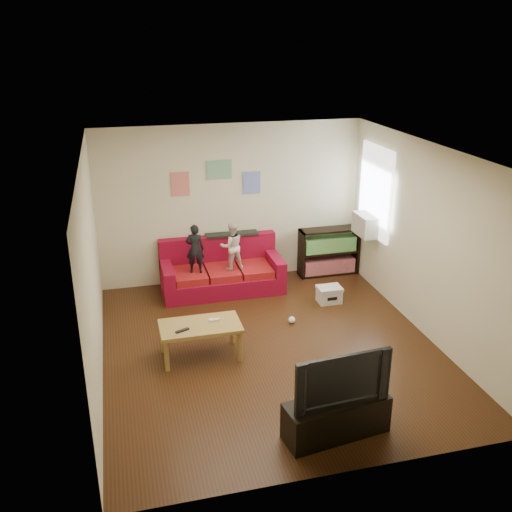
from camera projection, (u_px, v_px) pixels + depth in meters
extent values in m
cube|color=#3C210E|center=(270.00, 347.00, 7.88)|extent=(4.50, 5.00, 0.01)
cube|color=white|center=(272.00, 152.00, 6.89)|extent=(4.50, 5.00, 0.01)
cube|color=beige|center=(231.00, 204.00, 9.64)|extent=(4.50, 0.01, 2.70)
cube|color=beige|center=(346.00, 355.00, 5.12)|extent=(4.50, 0.01, 2.70)
cube|color=beige|center=(91.00, 273.00, 6.87)|extent=(0.01, 5.00, 2.70)
cube|color=beige|center=(428.00, 242.00, 7.90)|extent=(0.01, 5.00, 2.70)
cube|color=maroon|center=(222.00, 282.00, 9.56)|extent=(2.00, 0.90, 0.30)
cube|color=maroon|center=(218.00, 251.00, 9.73)|extent=(2.00, 0.18, 0.55)
cube|color=maroon|center=(167.00, 272.00, 9.25)|extent=(0.18, 0.90, 0.25)
cube|color=maroon|center=(274.00, 262.00, 9.67)|extent=(0.18, 0.90, 0.25)
cube|color=maroon|center=(190.00, 275.00, 9.30)|extent=(0.52, 0.68, 0.12)
cube|color=maroon|center=(223.00, 272.00, 9.42)|extent=(0.52, 0.68, 0.12)
cube|color=maroon|center=(255.00, 269.00, 9.55)|extent=(0.52, 0.68, 0.12)
cube|color=black|center=(232.00, 234.00, 9.68)|extent=(0.90, 0.22, 0.04)
imported|color=black|center=(195.00, 249.00, 9.12)|extent=(0.33, 0.25, 0.82)
imported|color=beige|center=(232.00, 246.00, 9.26)|extent=(0.41, 0.33, 0.80)
cube|color=#A3813F|center=(200.00, 326.00, 7.49)|extent=(1.06, 0.58, 0.05)
cylinder|color=#A3813F|center=(167.00, 356.00, 7.26)|extent=(0.06, 0.06, 0.43)
cylinder|color=#A3813F|center=(240.00, 347.00, 7.48)|extent=(0.06, 0.06, 0.43)
cylinder|color=#A3813F|center=(163.00, 338.00, 7.69)|extent=(0.06, 0.06, 0.43)
cylinder|color=#A3813F|center=(232.00, 329.00, 7.91)|extent=(0.06, 0.06, 0.43)
cube|color=black|center=(182.00, 330.00, 7.32)|extent=(0.19, 0.12, 0.02)
cube|color=white|center=(214.00, 320.00, 7.57)|extent=(0.15, 0.05, 0.03)
cube|color=black|center=(301.00, 254.00, 10.02)|extent=(0.03, 0.32, 0.85)
cube|color=black|center=(356.00, 249.00, 10.25)|extent=(0.03, 0.32, 0.85)
cube|color=black|center=(328.00, 272.00, 10.28)|extent=(1.06, 0.32, 0.03)
cube|color=black|center=(330.00, 230.00, 9.98)|extent=(1.06, 0.32, 0.03)
cube|color=black|center=(329.00, 251.00, 10.13)|extent=(1.00, 0.32, 0.03)
cube|color=#8C3F48|center=(328.00, 265.00, 10.23)|extent=(0.93, 0.27, 0.25)
cube|color=#498C3F|center=(329.00, 244.00, 10.08)|extent=(0.93, 0.27, 0.25)
cube|color=white|center=(375.00, 192.00, 9.27)|extent=(0.04, 1.08, 1.48)
cube|color=#B7B2A3|center=(366.00, 225.00, 9.45)|extent=(0.28, 0.55, 0.35)
cube|color=#D87266|center=(180.00, 184.00, 9.29)|extent=(0.30, 0.01, 0.40)
cube|color=#72B27F|center=(219.00, 170.00, 9.36)|extent=(0.42, 0.01, 0.32)
cube|color=#727FCC|center=(252.00, 183.00, 9.58)|extent=(0.30, 0.01, 0.38)
cube|color=silver|center=(329.00, 296.00, 9.16)|extent=(0.36, 0.27, 0.22)
cube|color=silver|center=(329.00, 288.00, 9.11)|extent=(0.38, 0.29, 0.05)
cube|color=black|center=(332.00, 299.00, 9.03)|extent=(0.16, 0.00, 0.05)
cube|color=black|center=(336.00, 417.00, 6.10)|extent=(1.19, 0.54, 0.43)
imported|color=black|center=(339.00, 376.00, 5.91)|extent=(1.07, 0.22, 0.61)
sphere|color=white|center=(292.00, 320.00, 8.51)|extent=(0.12, 0.12, 0.10)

